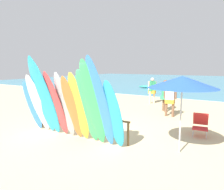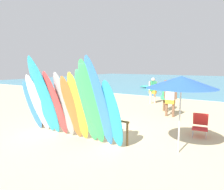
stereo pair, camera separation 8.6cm
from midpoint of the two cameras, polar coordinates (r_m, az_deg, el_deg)
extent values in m
plane|color=#D3BC8C|center=(20.11, 17.64, 0.73)|extent=(60.00, 60.00, 0.00)
cube|color=teal|center=(36.07, 23.88, 3.51)|extent=(60.00, 40.00, 0.02)
cylinder|color=brown|center=(8.79, -18.95, -5.93)|extent=(0.07, 0.07, 0.74)
cylinder|color=brown|center=(6.41, 4.09, -10.68)|extent=(0.07, 0.07, 0.74)
cylinder|color=brown|center=(7.35, -9.39, -5.32)|extent=(3.97, 0.06, 0.06)
ellipsoid|color=#337AD1|center=(8.24, -21.36, -2.83)|extent=(0.53, 0.76, 1.90)
ellipsoid|color=white|center=(7.91, -20.05, -2.30)|extent=(0.61, 0.93, 2.15)
ellipsoid|color=#289EC6|center=(7.57, -19.11, -0.31)|extent=(0.61, 1.02, 2.77)
ellipsoid|color=#289EC6|center=(7.27, -18.14, -0.98)|extent=(0.64, 1.19, 2.68)
ellipsoid|color=#D13D42|center=(7.16, -15.53, -2.61)|extent=(0.50, 0.95, 2.28)
ellipsoid|color=#999EA3|center=(6.99, -13.31, -2.88)|extent=(0.49, 0.77, 2.25)
ellipsoid|color=orange|center=(6.79, -11.36, -3.63)|extent=(0.57, 0.81, 2.14)
ellipsoid|color=yellow|center=(6.58, -9.54, -3.42)|extent=(0.52, 0.79, 2.26)
ellipsoid|color=#38B266|center=(6.34, -7.19, -3.39)|extent=(0.58, 0.87, 2.35)
ellipsoid|color=#38B266|center=(5.99, -5.66, -2.69)|extent=(0.58, 1.10, 2.63)
ellipsoid|color=#337AD1|center=(5.82, -3.60, -2.54)|extent=(0.59, 1.14, 2.72)
ellipsoid|color=#289EC6|center=(5.81, 0.07, -5.74)|extent=(0.54, 0.85, 2.08)
cylinder|color=brown|center=(10.39, 14.51, -3.48)|extent=(0.12, 0.12, 0.79)
cylinder|color=brown|center=(10.30, 16.26, -3.64)|extent=(0.12, 0.12, 0.79)
cube|color=orange|center=(10.28, 15.45, -1.74)|extent=(0.43, 0.26, 0.19)
cube|color=silver|center=(10.23, 15.53, 0.33)|extent=(0.41, 0.21, 0.62)
sphere|color=brown|center=(10.18, 15.62, 2.69)|extent=(0.22, 0.22, 0.22)
cylinder|color=brown|center=(10.30, 14.13, 0.62)|extent=(0.10, 0.10, 0.55)
cylinder|color=brown|center=(10.16, 16.96, 0.42)|extent=(0.10, 0.10, 0.55)
cylinder|color=brown|center=(11.27, 14.39, -2.53)|extent=(0.12, 0.12, 0.82)
cylinder|color=brown|center=(11.58, 13.83, -2.23)|extent=(0.12, 0.12, 0.82)
cube|color=#33A36B|center=(11.37, 14.17, -0.67)|extent=(0.44, 0.27, 0.20)
cube|color=#33A36B|center=(11.32, 14.23, 1.26)|extent=(0.43, 0.47, 0.64)
sphere|color=brown|center=(11.28, 14.31, 3.46)|extent=(0.23, 0.23, 0.23)
cylinder|color=brown|center=(11.06, 14.71, 1.27)|extent=(0.10, 0.10, 0.57)
cylinder|color=brown|center=(11.57, 13.79, 1.59)|extent=(0.10, 0.10, 0.57)
cylinder|color=beige|center=(13.80, 11.34, -0.54)|extent=(0.12, 0.12, 0.81)
cylinder|color=beige|center=(13.59, 10.22, -0.64)|extent=(0.12, 0.12, 0.81)
cube|color=orange|center=(13.65, 10.82, 0.82)|extent=(0.44, 0.27, 0.19)
cube|color=#33A36B|center=(13.61, 10.87, 2.42)|extent=(0.41, 0.47, 0.63)
sphere|color=beige|center=(13.57, 10.91, 4.24)|extent=(0.23, 0.23, 0.23)
cylinder|color=beige|center=(13.77, 11.76, 2.61)|extent=(0.10, 0.10, 0.56)
cylinder|color=beige|center=(13.44, 9.96, 2.53)|extent=(0.10, 0.10, 0.56)
cylinder|color=#B7B7BC|center=(7.64, 21.13, -9.92)|extent=(0.02, 0.02, 0.28)
cylinder|color=#B7B7BC|center=(7.64, 24.32, -10.11)|extent=(0.02, 0.02, 0.28)
cylinder|color=#B7B7BC|center=(8.00, 21.28, -9.12)|extent=(0.02, 0.02, 0.28)
cylinder|color=#B7B7BC|center=(8.00, 24.32, -9.30)|extent=(0.02, 0.02, 0.28)
cube|color=red|center=(7.77, 22.83, -8.52)|extent=(0.55, 0.51, 0.03)
cube|color=red|center=(8.06, 22.99, -6.09)|extent=(0.53, 0.37, 0.49)
cylinder|color=silver|center=(6.01, 18.03, -5.71)|extent=(0.04, 0.04, 2.08)
cone|color=blue|center=(5.86, 18.43, 3.43)|extent=(1.87, 1.87, 0.33)
ellipsoid|color=teal|center=(22.84, 12.94, 2.16)|extent=(4.76, 1.62, 0.37)
camera|label=1|loc=(0.04, -90.27, -0.04)|focal=33.13mm
camera|label=2|loc=(0.04, 89.73, 0.04)|focal=33.13mm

